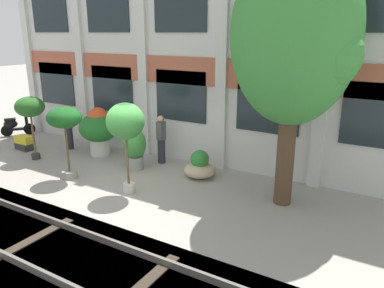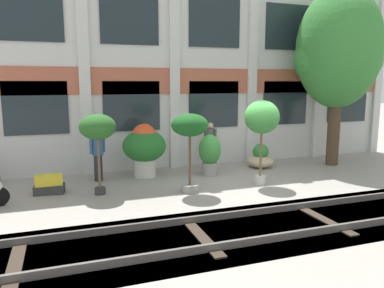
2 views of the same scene
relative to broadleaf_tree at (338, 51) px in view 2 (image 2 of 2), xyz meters
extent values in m
plane|color=#9E998E|center=(-4.15, -1.44, -4.16)|extent=(80.00, 80.00, 0.00)
cube|color=silver|center=(-4.15, 1.86, -0.22)|extent=(15.26, 0.50, 7.88)
cube|color=#AD5B42|center=(-4.15, 1.59, -1.06)|extent=(15.26, 0.06, 0.90)
cube|color=silver|center=(-8.73, 1.55, -0.22)|extent=(0.36, 0.16, 7.88)
cube|color=silver|center=(-5.68, 1.55, -0.22)|extent=(0.36, 0.16, 7.88)
cube|color=silver|center=(-2.62, 1.55, -0.22)|extent=(0.36, 0.16, 7.88)
cube|color=silver|center=(0.43, 1.55, -0.22)|extent=(0.36, 0.16, 7.88)
cube|color=silver|center=(3.48, 1.55, -0.22)|extent=(0.36, 0.16, 7.88)
cube|color=#1E282D|center=(-10.25, 1.58, -1.91)|extent=(1.95, 0.04, 1.70)
cube|color=#1E282D|center=(-7.20, 1.58, -1.91)|extent=(1.95, 0.04, 1.70)
cube|color=#1E282D|center=(-4.15, 1.58, -1.91)|extent=(1.95, 0.04, 1.70)
cube|color=#1E282D|center=(-1.10, 1.58, -1.91)|extent=(1.95, 0.04, 1.70)
cube|color=#1E282D|center=(1.95, 1.58, -1.91)|extent=(1.95, 0.04, 1.70)
cube|color=#1E282D|center=(-10.25, 1.58, 0.99)|extent=(1.95, 0.04, 1.70)
cube|color=#1E282D|center=(-7.20, 1.58, 0.99)|extent=(1.95, 0.04, 1.70)
cube|color=#1E282D|center=(-4.15, 1.58, 0.99)|extent=(1.95, 0.04, 1.70)
cube|color=#1E282D|center=(-1.10, 1.58, 0.99)|extent=(1.95, 0.04, 1.70)
cube|color=#1E282D|center=(1.95, 1.58, 0.99)|extent=(1.95, 0.04, 1.70)
cube|color=#4C473F|center=(-4.15, -4.59, -4.30)|extent=(23.26, 2.80, 0.28)
cube|color=#605B56|center=(-4.15, -5.31, -4.09)|extent=(23.26, 0.07, 0.15)
cube|color=#605B56|center=(-4.15, -3.87, -4.09)|extent=(23.26, 0.07, 0.15)
cube|color=#382D23|center=(-10.37, -4.59, -4.15)|extent=(0.24, 2.10, 0.03)
cube|color=#382D23|center=(-6.99, -4.59, -4.15)|extent=(0.24, 2.10, 0.03)
cube|color=#382D23|center=(-4.07, -4.59, -4.15)|extent=(0.24, 2.10, 0.03)
cylinder|color=#4C3826|center=(0.00, 0.00, -2.61)|extent=(0.45, 0.45, 3.10)
ellipsoid|color=#388438|center=(0.00, 0.00, 0.12)|extent=(2.99, 2.99, 4.29)
sphere|color=#388438|center=(-0.75, 0.20, -0.31)|extent=(1.64, 1.64, 1.64)
sphere|color=#388438|center=(0.75, -0.20, -0.31)|extent=(1.64, 1.64, 1.64)
ellipsoid|color=tan|center=(-2.77, 0.47, -3.94)|extent=(0.98, 0.98, 0.45)
sphere|color=#2D7A33|center=(-2.77, 0.47, -3.58)|extent=(0.57, 0.57, 0.57)
cylinder|color=gray|center=(-6.19, -1.62, -4.05)|extent=(0.48, 0.48, 0.21)
cylinder|color=brown|center=(-6.19, -1.62, -3.17)|extent=(0.07, 0.07, 1.56)
ellipsoid|color=#19561E|center=(-6.19, -1.62, -2.26)|extent=(1.03, 1.03, 0.63)
cylinder|color=gray|center=(-4.93, 0.02, -3.95)|extent=(0.51, 0.51, 0.43)
ellipsoid|color=#388438|center=(-4.93, 0.02, -3.30)|extent=(0.73, 0.73, 1.02)
cylinder|color=beige|center=(-7.01, 0.56, -3.87)|extent=(0.71, 0.71, 0.57)
ellipsoid|color=#236B28|center=(-7.01, 0.56, -3.14)|extent=(1.41, 1.41, 1.04)
sphere|color=#E04C23|center=(-7.01, 0.56, -2.80)|extent=(0.77, 0.77, 0.77)
cube|color=#333333|center=(-9.93, -0.47, -4.04)|extent=(0.84, 0.53, 0.25)
cube|color=yellow|center=(-9.93, -0.47, -3.77)|extent=(0.71, 0.39, 0.28)
cylinder|color=beige|center=(-3.91, -1.54, -4.03)|extent=(0.33, 0.33, 0.27)
cylinder|color=brown|center=(-3.91, -1.54, -3.10)|extent=(0.07, 0.07, 1.58)
ellipsoid|color=#388438|center=(-3.91, -1.54, -2.12)|extent=(1.03, 1.03, 0.99)
cylinder|color=#333333|center=(-8.60, -1.00, -4.07)|extent=(0.30, 0.30, 0.19)
cylinder|color=brown|center=(-8.60, -1.00, -3.20)|extent=(0.07, 0.07, 1.55)
ellipsoid|color=#286023|center=(-8.60, -1.00, -2.29)|extent=(0.98, 0.98, 0.70)
cylinder|color=#282833|center=(-8.50, 0.48, -3.75)|extent=(0.26, 0.26, 0.83)
cylinder|color=#33598C|center=(-8.50, 0.48, -3.06)|extent=(0.34, 0.34, 0.55)
sphere|color=tan|center=(-8.50, 0.48, -2.67)|extent=(0.22, 0.22, 0.22)
cylinder|color=#33598C|center=(-8.70, 0.39, -3.03)|extent=(0.09, 0.09, 0.49)
cylinder|color=#33598C|center=(-8.30, 0.57, -3.03)|extent=(0.09, 0.09, 0.49)
cylinder|color=#282833|center=(-4.54, 0.95, -3.74)|extent=(0.26, 0.26, 0.84)
cylinder|color=#4C4C4C|center=(-4.54, 0.95, -3.03)|extent=(0.34, 0.34, 0.60)
sphere|color=tan|center=(-4.54, 0.95, -2.62)|extent=(0.22, 0.22, 0.22)
cylinder|color=#4C4C4C|center=(-4.66, 1.14, -3.00)|extent=(0.09, 0.09, 0.54)
cylinder|color=#4C4C4C|center=(-4.42, 0.77, -3.00)|extent=(0.09, 0.09, 0.54)
camera|label=1|loc=(2.56, -8.96, 0.17)|focal=35.00mm
camera|label=2|loc=(-9.50, -11.26, -1.11)|focal=35.00mm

